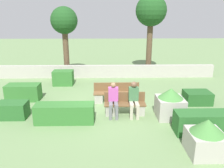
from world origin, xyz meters
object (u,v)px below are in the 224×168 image
person_seated_woman (134,97)px  tree_leftmost (64,23)px  bench_front (125,107)px  bench_left_side (117,95)px  tree_center_left (151,13)px  person_seated_man (113,98)px  planter_corner_left (206,137)px  planter_corner_right (170,103)px

person_seated_woman → tree_leftmost: tree_leftmost is taller
bench_front → tree_leftmost: size_ratio=0.38×
bench_left_side → tree_center_left: bearing=64.7°
bench_left_side → tree_leftmost: bearing=120.6°
bench_front → person_seated_man: 0.63m
person_seated_woman → bench_left_side: bearing=112.8°
planter_corner_left → tree_leftmost: (-5.41, 8.87, 2.83)m
planter_corner_right → tree_center_left: (0.49, 7.25, 3.40)m
bench_front → tree_leftmost: bearing=118.4°
tree_leftmost → tree_center_left: size_ratio=0.85×
bench_left_side → person_seated_man: (-0.19, -1.45, 0.39)m
bench_left_side → planter_corner_right: bearing=-40.9°
tree_center_left → planter_corner_left: bearing=-90.8°
person_seated_man → tree_leftmost: 7.44m
bench_front → person_seated_woman: bearing=-22.1°
planter_corner_left → tree_center_left: tree_center_left is taller
bench_left_side → planter_corner_left: 4.62m
bench_left_side → person_seated_man: 1.51m
planter_corner_right → tree_center_left: size_ratio=0.23×
person_seated_man → tree_center_left: tree_center_left is taller
tree_leftmost → person_seated_woman: bearing=-59.8°
person_seated_woman → planter_corner_left: person_seated_woman is taller
person_seated_woman → planter_corner_left: bearing=-55.8°
person_seated_man → tree_center_left: size_ratio=0.26×
tree_leftmost → tree_center_left: (5.54, 0.74, 0.61)m
person_seated_woman → tree_center_left: (1.86, 7.07, 3.21)m
tree_leftmost → bench_left_side: bearing=-57.8°
bench_left_side → person_seated_man: bearing=-99.0°
tree_leftmost → tree_center_left: tree_center_left is taller
person_seated_man → tree_leftmost: bearing=114.5°
person_seated_man → planter_corner_right: bearing=-4.5°
planter_corner_left → bench_left_side: bearing=120.3°
bench_left_side → bench_front: bearing=-79.8°
person_seated_man → planter_corner_right: 2.18m
bench_front → planter_corner_left: planter_corner_left is taller
bench_front → person_seated_woman: (0.33, -0.13, 0.44)m
bench_front → planter_corner_left: bearing=-52.5°
bench_front → person_seated_woman: size_ratio=1.20×
planter_corner_left → person_seated_man: bearing=134.8°
bench_front → planter_corner_left: (2.06, -2.68, 0.20)m
bench_front → person_seated_man: (-0.46, -0.14, 0.41)m
tree_center_left → person_seated_man: bearing=-110.6°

